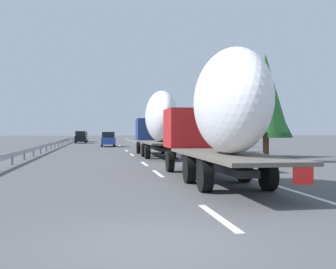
# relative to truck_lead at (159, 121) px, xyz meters

# --- Properties ---
(ground_plane) EXTENTS (260.00, 260.00, 0.00)m
(ground_plane) POSITION_rel_truck_lead_xyz_m (15.51, 3.60, -2.74)
(ground_plane) COLOR #4C4C4F
(lane_stripe_0) EXTENTS (3.20, 0.20, 0.01)m
(lane_stripe_0) POSITION_rel_truck_lead_xyz_m (-22.49, 1.80, -2.74)
(lane_stripe_0) COLOR white
(lane_stripe_0) RESTS_ON ground_plane
(lane_stripe_1) EXTENTS (3.20, 0.20, 0.01)m
(lane_stripe_1) POSITION_rel_truck_lead_xyz_m (-12.40, 1.80, -2.74)
(lane_stripe_1) COLOR white
(lane_stripe_1) RESTS_ON ground_plane
(lane_stripe_2) EXTENTS (3.20, 0.20, 0.01)m
(lane_stripe_2) POSITION_rel_truck_lead_xyz_m (-6.45, 1.80, -2.74)
(lane_stripe_2) COLOR white
(lane_stripe_2) RESTS_ON ground_plane
(lane_stripe_3) EXTENTS (3.20, 0.20, 0.01)m
(lane_stripe_3) POSITION_rel_truck_lead_xyz_m (3.34, 1.80, -2.74)
(lane_stripe_3) COLOR white
(lane_stripe_3) RESTS_ON ground_plane
(lane_stripe_4) EXTENTS (3.20, 0.20, 0.01)m
(lane_stripe_4) POSITION_rel_truck_lead_xyz_m (10.69, 1.80, -2.74)
(lane_stripe_4) COLOR white
(lane_stripe_4) RESTS_ON ground_plane
(lane_stripe_5) EXTENTS (3.20, 0.20, 0.01)m
(lane_stripe_5) POSITION_rel_truck_lead_xyz_m (25.09, 1.80, -2.74)
(lane_stripe_5) COLOR white
(lane_stripe_5) RESTS_ON ground_plane
(lane_stripe_6) EXTENTS (3.20, 0.20, 0.01)m
(lane_stripe_6) POSITION_rel_truck_lead_xyz_m (38.99, 1.80, -2.74)
(lane_stripe_6) COLOR white
(lane_stripe_6) RESTS_ON ground_plane
(lane_stripe_7) EXTENTS (3.20, 0.20, 0.01)m
(lane_stripe_7) POSITION_rel_truck_lead_xyz_m (38.79, 1.80, -2.74)
(lane_stripe_7) COLOR white
(lane_stripe_7) RESTS_ON ground_plane
(lane_stripe_8) EXTENTS (3.20, 0.20, 0.01)m
(lane_stripe_8) POSITION_rel_truck_lead_xyz_m (42.08, 1.80, -2.74)
(lane_stripe_8) COLOR white
(lane_stripe_8) RESTS_ON ground_plane
(lane_stripe_9) EXTENTS (3.20, 0.20, 0.01)m
(lane_stripe_9) POSITION_rel_truck_lead_xyz_m (66.92, 1.80, -2.74)
(lane_stripe_9) COLOR white
(lane_stripe_9) RESTS_ON ground_plane
(edge_line_right) EXTENTS (110.00, 0.20, 0.01)m
(edge_line_right) POSITION_rel_truck_lead_xyz_m (20.51, -1.90, -2.74)
(edge_line_right) COLOR white
(edge_line_right) RESTS_ON ground_plane
(truck_lead) EXTENTS (12.85, 2.55, 4.96)m
(truck_lead) POSITION_rel_truck_lead_xyz_m (0.00, 0.00, 0.00)
(truck_lead) COLOR navy
(truck_lead) RESTS_ON ground_plane
(truck_trailing) EXTENTS (12.57, 2.55, 4.90)m
(truck_trailing) POSITION_rel_truck_lead_xyz_m (-16.49, -0.00, -0.06)
(truck_trailing) COLOR #B21919
(truck_trailing) RESTS_ON ground_plane
(car_blue_sedan) EXTENTS (4.20, 1.76, 1.88)m
(car_blue_sedan) POSITION_rel_truck_lead_xyz_m (21.62, 3.41, -1.80)
(car_blue_sedan) COLOR #28479E
(car_blue_sedan) RESTS_ON ground_plane
(car_silver_hatch) EXTENTS (4.65, 1.79, 1.82)m
(car_silver_hatch) POSITION_rel_truck_lead_xyz_m (46.87, 7.47, -1.82)
(car_silver_hatch) COLOR #ADB2B7
(car_silver_hatch) RESTS_ON ground_plane
(car_black_suv) EXTENTS (4.26, 1.81, 1.96)m
(car_black_suv) POSITION_rel_truck_lead_xyz_m (37.46, 7.45, -1.77)
(car_black_suv) COLOR black
(car_black_suv) RESTS_ON ground_plane
(road_sign) EXTENTS (0.10, 0.90, 3.42)m
(road_sign) POSITION_rel_truck_lead_xyz_m (16.41, -3.10, -0.38)
(road_sign) COLOR gray
(road_sign) RESTS_ON ground_plane
(tree_0) EXTENTS (2.95, 2.95, 7.04)m
(tree_0) POSITION_rel_truck_lead_xyz_m (-5.99, -6.15, 1.73)
(tree_0) COLOR #472D19
(tree_0) RESTS_ON ground_plane
(tree_1) EXTENTS (3.32, 3.32, 5.55)m
(tree_1) POSITION_rel_truck_lead_xyz_m (58.30, -6.89, 0.76)
(tree_1) COLOR #472D19
(tree_1) RESTS_ON ground_plane
(tree_2) EXTENTS (3.97, 3.97, 5.57)m
(tree_2) POSITION_rel_truck_lead_xyz_m (-1.20, -8.23, 0.79)
(tree_2) COLOR #472D19
(tree_2) RESTS_ON ground_plane
(tree_3) EXTENTS (2.93, 2.93, 6.75)m
(tree_3) POSITION_rel_truck_lead_xyz_m (17.35, -8.23, 1.35)
(tree_3) COLOR #472D19
(tree_3) RESTS_ON ground_plane
(tree_4) EXTENTS (2.62, 2.62, 5.76)m
(tree_4) POSITION_rel_truck_lead_xyz_m (6.57, -6.73, 1.07)
(tree_4) COLOR #472D19
(tree_4) RESTS_ON ground_plane
(tree_5) EXTENTS (3.97, 3.97, 6.56)m
(tree_5) POSITION_rel_truck_lead_xyz_m (38.83, -8.10, 1.53)
(tree_5) COLOR #472D19
(tree_5) RESTS_ON ground_plane
(guardrail_median) EXTENTS (94.00, 0.10, 0.76)m
(guardrail_median) POSITION_rel_truck_lead_xyz_m (18.51, 9.60, -2.16)
(guardrail_median) COLOR #9EA0A5
(guardrail_median) RESTS_ON ground_plane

